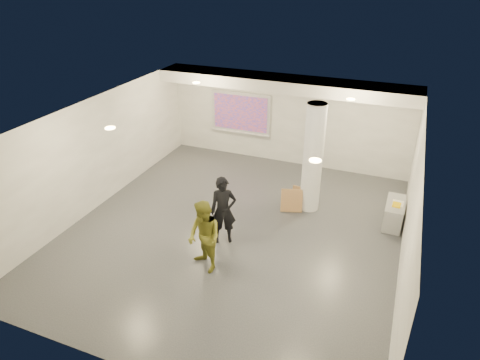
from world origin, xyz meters
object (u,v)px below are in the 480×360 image
at_px(credenza, 394,213).
at_px(projection_screen, 241,113).
at_px(column, 313,159).
at_px(woman, 223,211).
at_px(man, 204,237).

bearing_deg(credenza, projection_screen, 154.43).
bearing_deg(credenza, column, -178.76).
distance_m(credenza, woman, 4.47).
height_order(woman, man, woman).
bearing_deg(projection_screen, column, -40.56).
bearing_deg(man, projection_screen, 136.64).
distance_m(credenza, man, 5.11).
relative_size(projection_screen, woman, 1.23).
height_order(credenza, man, man).
xyz_separation_m(column, credenza, (2.22, 0.02, -1.18)).
xyz_separation_m(projection_screen, credenza, (5.32, -2.64, -1.21)).
distance_m(projection_screen, woman, 5.23).
bearing_deg(projection_screen, woman, -72.80).
distance_m(projection_screen, man, 6.32).
relative_size(projection_screen, credenza, 1.94).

